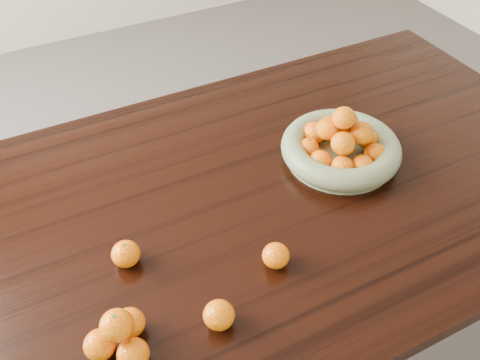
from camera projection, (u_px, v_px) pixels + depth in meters
name	position (u px, v px, depth m)	size (l,w,h in m)	color
dining_table	(220.00, 231.00, 1.33)	(2.00, 1.00, 0.75)	black
fruit_bowl	(341.00, 146.00, 1.37)	(0.31, 0.31, 0.16)	gray
orange_pyramid	(120.00, 336.00, 0.96)	(0.12, 0.12, 0.11)	orange
loose_orange_0	(126.00, 254.00, 1.12)	(0.06, 0.06, 0.06)	orange
loose_orange_1	(219.00, 315.00, 1.01)	(0.06, 0.06, 0.06)	orange
loose_orange_2	(276.00, 256.00, 1.12)	(0.06, 0.06, 0.05)	orange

